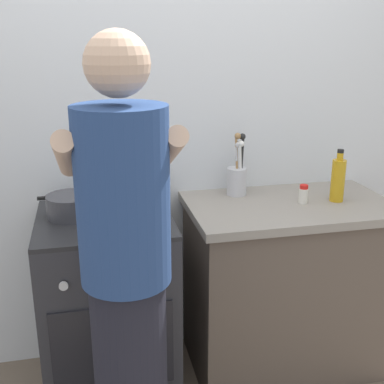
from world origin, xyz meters
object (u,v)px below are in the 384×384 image
at_px(mixing_bowl, 134,202).
at_px(spice_bottle, 303,194).
at_px(oil_bottle, 338,179).
at_px(person, 127,289).
at_px(pot, 71,206).
at_px(utensil_crock, 237,177).
at_px(stove_range, 109,305).

bearing_deg(mixing_bowl, spice_bottle, -2.54).
distance_m(oil_bottle, person, 1.24).
bearing_deg(pot, utensil_crock, 9.90).
bearing_deg(oil_bottle, stove_range, 179.25).
xyz_separation_m(stove_range, mixing_bowl, (0.14, 0.02, 0.50)).
bearing_deg(utensil_crock, mixing_bowl, -163.46).
bearing_deg(stove_range, oil_bottle, -0.75).
height_order(mixing_bowl, oil_bottle, oil_bottle).
xyz_separation_m(stove_range, oil_bottle, (1.13, -0.01, 0.56)).
xyz_separation_m(pot, oil_bottle, (1.27, -0.06, 0.06)).
xyz_separation_m(stove_range, spice_bottle, (0.96, -0.01, 0.49)).
distance_m(pot, oil_bottle, 1.27).
bearing_deg(pot, oil_bottle, -2.58).
height_order(spice_bottle, person, person).
xyz_separation_m(stove_range, pot, (-0.14, 0.04, 0.50)).
relative_size(stove_range, mixing_bowl, 3.30).
distance_m(utensil_crock, spice_bottle, 0.34).
bearing_deg(stove_range, pot, 163.12).
xyz_separation_m(utensil_crock, person, (-0.64, -0.79, -0.13)).
distance_m(mixing_bowl, oil_bottle, 0.99).
height_order(mixing_bowl, utensil_crock, utensil_crock).
bearing_deg(spice_bottle, oil_bottle, -1.17).
bearing_deg(person, utensil_crock, 51.18).
bearing_deg(oil_bottle, mixing_bowl, 177.70).
bearing_deg(spice_bottle, person, -146.94).
relative_size(pot, utensil_crock, 0.88).
bearing_deg(stove_range, person, -85.58).
relative_size(stove_range, spice_bottle, 9.83).
bearing_deg(person, stove_range, 94.42).
bearing_deg(stove_range, mixing_bowl, 10.11).
bearing_deg(pot, spice_bottle, -2.81).
height_order(stove_range, utensil_crock, utensil_crock).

